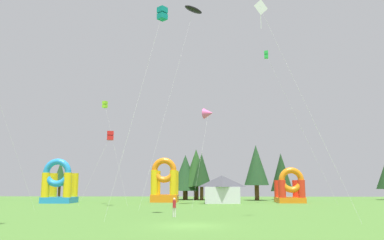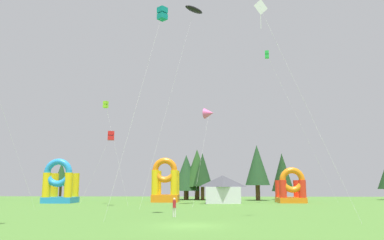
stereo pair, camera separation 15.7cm
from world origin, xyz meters
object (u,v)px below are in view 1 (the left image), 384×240
Objects in this scene: kite_teal_box at (162,14)px; festival_tent at (222,189)px; inflatable_yellow_castle at (59,186)px; kite_green_box at (267,55)px; kite_red_box at (110,136)px; person_midfield at (174,206)px; inflatable_blue_arch at (290,190)px; kite_black_parafoil at (193,10)px; inflatable_red_slide at (165,185)px; kite_pink_delta at (208,113)px; kite_lime_box at (105,105)px; kite_white_diamond at (261,10)px.

festival_tent is (6.55, 23.58, -16.84)m from kite_teal_box.
festival_tent is (24.66, -0.05, -0.52)m from inflatable_yellow_castle.
kite_red_box is at bearing -166.32° from kite_green_box.
person_midfield is 29.81m from inflatable_blue_arch.
kite_black_parafoil reaches higher than festival_tent.
inflatable_red_slide is at bearing 12.54° from inflatable_yellow_castle.
kite_teal_box is at bearing -104.39° from kite_pink_delta.
kite_black_parafoil is (-2.00, -1.95, 14.38)m from kite_pink_delta.
person_midfield is 0.31× the size of inflatable_blue_arch.
kite_teal_box is 2.82× the size of inflatable_red_slide.
kite_pink_delta reaches higher than kite_red_box.
festival_tent is at bearing 157.59° from kite_green_box.
kite_black_parafoil is 12.96m from kite_green_box.
kite_green_box is 3.40× the size of inflatable_yellow_castle.
person_midfield is (9.79, -15.43, -8.16)m from kite_red_box.
kite_red_box is at bearing -178.75° from kite_black_parafoil.
kite_lime_box is 1.10× the size of kite_pink_delta.
kite_black_parafoil is 26.35m from festival_tent.
kite_white_diamond is 24.31m from kite_green_box.
kite_green_box is 24.87m from kite_teal_box.
kite_green_box is (23.54, 2.20, 7.87)m from kite_lime_box.
kite_red_box is at bearing -117.53° from inflatable_red_slide.
kite_red_box is 1.91× the size of festival_tent.
kite_teal_box is at bearing -84.91° from inflatable_red_slide.
inflatable_yellow_castle is at bearing 139.68° from kite_red_box.
inflatable_blue_arch is 10.61m from festival_tent.
inflatable_yellow_castle reaches higher than person_midfield.
kite_pink_delta is 19.32m from kite_teal_box.
person_midfield is 0.24× the size of inflatable_red_slide.
kite_pink_delta is (14.73, -0.92, -1.49)m from kite_lime_box.
inflatable_blue_arch is (3.66, 4.57, -19.94)m from kite_green_box.
kite_green_box is at bearing 5.34° from kite_lime_box.
inflatable_blue_arch is at bearing 31.67° from kite_pink_delta.
inflatable_red_slide is at bearing 110.78° from kite_white_diamond.
kite_pink_delta is 15.33m from inflatable_red_slide.
kite_red_box is at bearing -52.36° from person_midfield.
kite_green_box is 20.79m from inflatable_blue_arch.
kite_white_diamond reaches higher than kite_pink_delta.
kite_white_diamond is at bearing -100.62° from kite_green_box.
kite_black_parafoil is (12.72, -2.87, 12.89)m from kite_lime_box.
festival_tent is at bearing 95.15° from kite_white_diamond.
person_midfield is (11.49, -18.55, -13.00)m from kite_lime_box.
kite_green_box is (10.81, 5.07, -5.02)m from kite_black_parafoil.
kite_red_box is 25.82m from kite_green_box.
kite_black_parafoil is 17.80m from kite_teal_box.
kite_green_box reaches higher than kite_pink_delta.
kite_lime_box is 2.09× the size of inflatable_red_slide.
kite_white_diamond is 3.48× the size of inflatable_blue_arch.
inflatable_red_slide is 19.51m from inflatable_blue_arch.
kite_lime_box is 2.19× the size of inflatable_yellow_castle.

